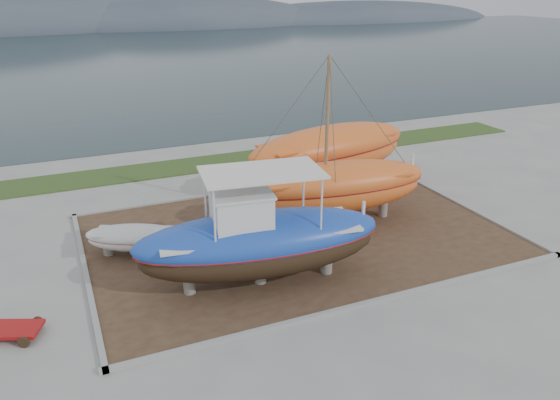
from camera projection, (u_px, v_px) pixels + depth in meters
name	position (u px, v px, depth m)	size (l,w,h in m)	color
ground	(341.00, 277.00, 21.18)	(140.00, 140.00, 0.00)	gray
dirt_patch	(298.00, 235.00, 24.57)	(18.00, 12.00, 0.06)	#422D1E
curb_frame	(298.00, 234.00, 24.55)	(18.60, 12.60, 0.15)	gray
grass_strip	(220.00, 162.00, 34.34)	(44.00, 3.00, 0.08)	#284219
sea	(109.00, 57.00, 80.70)	(260.00, 100.00, 0.04)	#16272C
mountain_ridge	(78.00, 28.00, 127.46)	(200.00, 36.00, 20.00)	#333D49
blue_caique	(260.00, 229.00, 19.86)	(9.26, 2.89, 4.45)	#1D46B3
white_dinghy	(136.00, 241.00, 22.55)	(4.14, 1.55, 1.24)	silver
orange_sailboat	(336.00, 143.00, 24.33)	(9.00, 2.65, 7.74)	orange
orange_bare_hull	(329.00, 158.00, 29.57)	(10.15, 3.05, 3.33)	orange
red_trailer	(15.00, 332.00, 17.58)	(2.42, 1.21, 0.34)	#A41212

